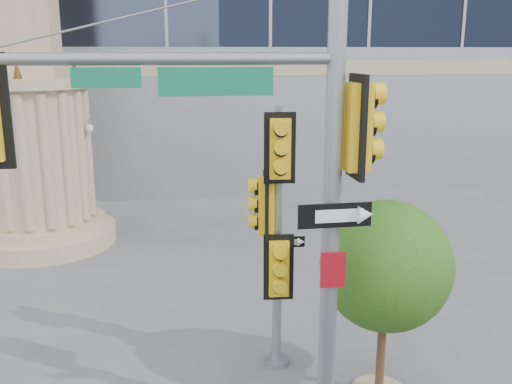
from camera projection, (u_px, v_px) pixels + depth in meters
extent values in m
cylinder|color=tan|center=(44.00, 235.00, 17.78)|extent=(4.40, 4.40, 0.50)
cylinder|color=tan|center=(43.00, 223.00, 17.69)|extent=(3.80, 3.80, 0.30)
cylinder|color=tan|center=(36.00, 155.00, 17.18)|extent=(3.00, 3.00, 4.00)
cylinder|color=tan|center=(30.00, 82.00, 16.66)|extent=(3.50, 3.50, 0.30)
cone|color=#472D14|center=(74.00, 68.00, 16.75)|extent=(0.24, 0.24, 0.50)
cylinder|color=slate|center=(331.00, 224.00, 8.09)|extent=(0.25, 0.25, 6.87)
cylinder|color=slate|center=(152.00, 59.00, 7.15)|extent=(4.81, 0.25, 0.16)
cube|color=#0D6D48|center=(216.00, 82.00, 7.33)|extent=(1.49, 0.07, 0.37)
cube|color=yellow|center=(357.00, 127.00, 7.81)|extent=(0.33, 0.64, 1.43)
cube|color=black|center=(335.00, 216.00, 7.89)|extent=(1.05, 0.05, 0.34)
cube|color=maroon|center=(333.00, 270.00, 8.08)|extent=(0.37, 0.04, 0.53)
cylinder|color=slate|center=(276.00, 361.00, 10.90)|extent=(0.47, 0.47, 0.12)
cylinder|color=slate|center=(277.00, 243.00, 10.33)|extent=(0.18, 0.18, 4.91)
cube|color=yellow|center=(280.00, 148.00, 9.70)|extent=(0.56, 0.31, 1.23)
cube|color=yellow|center=(266.00, 206.00, 10.15)|extent=(0.31, 0.56, 1.23)
cube|color=yellow|center=(279.00, 267.00, 10.21)|extent=(0.56, 0.31, 1.23)
cube|color=black|center=(288.00, 242.00, 10.21)|extent=(0.61, 0.07, 0.20)
cylinder|color=#382314|center=(381.00, 346.00, 9.73)|extent=(0.15, 0.15, 1.87)
sphere|color=#224C11|center=(386.00, 266.00, 9.39)|extent=(2.18, 2.18, 2.18)
sphere|color=#224C11|center=(405.00, 276.00, 9.78)|extent=(1.35, 1.35, 1.35)
sphere|color=#224C11|center=(369.00, 288.00, 9.15)|extent=(1.14, 1.14, 1.14)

